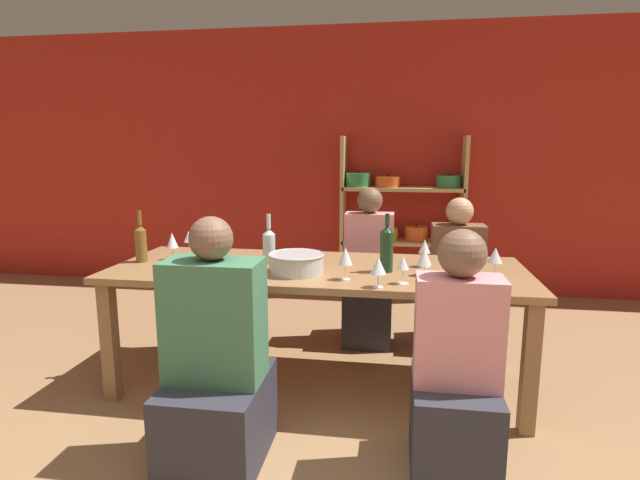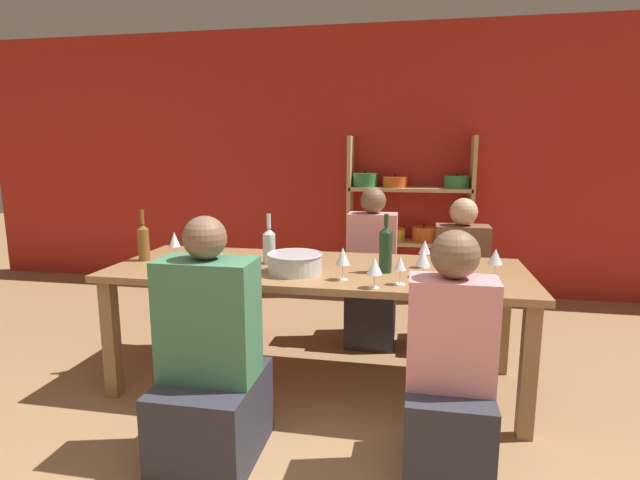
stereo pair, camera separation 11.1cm
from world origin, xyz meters
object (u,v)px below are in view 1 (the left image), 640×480
mixing_bowl (296,263)px  wine_glass_white_c (189,238)px  shelf_unit (400,234)px  wine_bottle_green (141,242)px  wine_glass_red_d (345,257)px  wine_glass_white_b (495,256)px  wine_bottle_amber (387,248)px  wine_glass_white_a (424,257)px  cell_phone (457,278)px  person_near_a (216,376)px  wine_glass_empty_a (403,264)px  person_far_b (456,292)px  wine_bottle_dark (269,245)px  wine_glass_red_a (172,241)px  dining_table (318,280)px  wine_glass_red_e (425,247)px  wine_glass_red_b (216,239)px  wine_glass_red_c (378,266)px  wine_glass_empty_b (201,240)px  person_near_b (455,386)px  person_far_a (368,285)px

mixing_bowl → wine_glass_white_c: bearing=155.9°
shelf_unit → wine_bottle_green: (-1.64, -2.11, 0.26)m
mixing_bowl → wine_glass_red_d: (0.30, -0.11, 0.07)m
wine_glass_white_b → wine_bottle_amber: bearing=-179.7°
wine_glass_white_a → cell_phone: (0.18, -0.05, -0.10)m
wine_bottle_amber → person_near_a: bearing=-134.1°
wine_glass_empty_a → wine_glass_white_b: wine_glass_white_b is taller
wine_glass_red_d → person_far_b: 1.39m
wine_bottle_dark → wine_glass_red_a: wine_bottle_dark is taller
dining_table → cell_phone: size_ratio=16.70×
wine_glass_red_e → wine_glass_red_b: bearing=174.8°
wine_glass_red_c → mixing_bowl: bearing=153.7°
shelf_unit → wine_bottle_amber: shelf_unit is taller
dining_table → wine_glass_red_c: wine_glass_red_c is taller
wine_glass_white_a → person_near_a: person_near_a is taller
wine_glass_white_b → mixing_bowl: bearing=-174.2°
wine_bottle_amber → wine_glass_red_b: bearing=166.0°
wine_glass_red_b → wine_glass_white_c: size_ratio=1.01×
person_far_b → wine_glass_white_c: bearing=18.3°
wine_glass_red_d → person_near_a: size_ratio=0.15×
wine_glass_red_d → shelf_unit: bearing=82.6°
wine_glass_red_a → wine_glass_empty_b: size_ratio=1.09×
dining_table → person_far_b: person_far_b is taller
cell_phone → person_far_b: size_ratio=0.13×
wine_glass_white_b → person_near_a: 1.66m
person_near_a → person_far_b: person_near_a is taller
wine_glass_white_c → person_near_b: (1.67, -0.97, -0.47)m
wine_glass_red_e → wine_glass_empty_a: bearing=-107.6°
mixing_bowl → wine_glass_red_e: (0.75, 0.27, 0.06)m
wine_glass_red_c → person_near_b: size_ratio=0.14×
wine_bottle_dark → person_near_a: size_ratio=0.27×
wine_glass_white_c → wine_glass_red_e: bearing=-3.4°
wine_bottle_green → mixing_bowl: bearing=-7.3°
mixing_bowl → person_far_a: (0.37, 0.95, -0.39)m
wine_bottle_dark → wine_glass_white_a: wine_bottle_dark is taller
person_near_b → person_far_b: (0.17, 1.58, -0.01)m
person_far_a → person_far_b: person_far_a is taller
wine_glass_white_b → wine_glass_red_e: wine_glass_red_e is taller
wine_glass_white_c → wine_glass_white_a: bearing=-11.7°
person_far_b → wine_glass_white_b: bearing=96.9°
person_near_a → wine_bottle_green: bearing=134.1°
wine_bottle_green → wine_glass_white_a: bearing=-2.8°
wine_glass_empty_b → wine_glass_red_b: 0.10m
wine_bottle_green → wine_glass_white_a: size_ratio=2.04×
wine_bottle_green → wine_bottle_dark: (0.82, 0.07, -0.01)m
wine_glass_red_c → person_near_b: bearing=-44.6°
mixing_bowl → wine_glass_red_a: 0.90m
dining_table → wine_bottle_amber: size_ratio=7.29×
wine_glass_empty_a → person_far_b: size_ratio=0.13×
wine_bottle_green → wine_bottle_dark: size_ratio=1.05×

